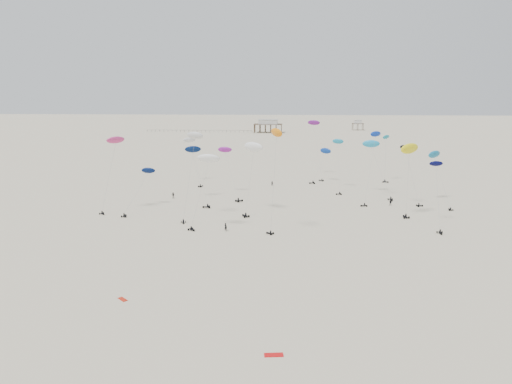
# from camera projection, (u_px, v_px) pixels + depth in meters

# --- Properties ---
(ground_plane) EXTENTS (900.00, 900.00, 0.00)m
(ground_plane) POSITION_uv_depth(u_px,v_px,m) (274.00, 159.00, 225.02)
(ground_plane) COLOR beige
(pavilion_main) EXTENTS (21.00, 13.00, 9.80)m
(pavilion_main) POSITION_uv_depth(u_px,v_px,m) (268.00, 127.00, 371.61)
(pavilion_main) COLOR brown
(pavilion_main) RESTS_ON ground
(pavilion_small) EXTENTS (9.00, 7.00, 8.00)m
(pavilion_small) POSITION_uv_depth(u_px,v_px,m) (358.00, 126.00, 396.13)
(pavilion_small) COLOR brown
(pavilion_small) RESTS_ON ground
(pier_fence) EXTENTS (80.20, 0.20, 1.50)m
(pier_fence) POSITION_uv_depth(u_px,v_px,m) (199.00, 131.00, 375.97)
(pier_fence) COLOR black
(pier_fence) RESTS_ON ground
(rig_0) EXTENTS (4.87, 9.67, 20.64)m
(rig_0) POSITION_uv_depth(u_px,v_px,m) (193.00, 150.00, 116.52)
(rig_0) COLOR black
(rig_0) RESTS_ON ground
(rig_1) EXTENTS (4.84, 15.79, 16.15)m
(rig_1) POSITION_uv_depth(u_px,v_px,m) (142.00, 183.00, 128.02)
(rig_1) COLOR black
(rig_1) RESTS_ON ground
(rig_2) EXTENTS (7.30, 15.79, 21.80)m
(rig_2) POSITION_uv_depth(u_px,v_px,m) (372.00, 153.00, 137.56)
(rig_2) COLOR black
(rig_2) RESTS_ON ground
(rig_3) EXTENTS (3.25, 11.97, 16.14)m
(rig_3) POSITION_uv_depth(u_px,v_px,m) (438.00, 191.00, 109.62)
(rig_3) COLOR black
(rig_3) RESTS_ON ground
(rig_4) EXTENTS (7.78, 13.38, 17.70)m
(rig_4) POSITION_uv_depth(u_px,v_px,m) (375.00, 153.00, 144.81)
(rig_4) COLOR black
(rig_4) RESTS_ON ground
(rig_5) EXTENTS (9.12, 15.83, 18.35)m
(rig_5) POSITION_uv_depth(u_px,v_px,m) (229.00, 164.00, 143.88)
(rig_5) COLOR black
(rig_5) RESTS_ON ground
(rig_6) EXTENTS (7.32, 5.02, 16.75)m
(rig_6) POSITION_uv_depth(u_px,v_px,m) (206.00, 168.00, 107.17)
(rig_6) COLOR black
(rig_6) RESTS_ON ground
(rig_7) EXTENTS (3.51, 7.12, 15.62)m
(rig_7) POSITION_uv_depth(u_px,v_px,m) (386.00, 153.00, 166.30)
(rig_7) COLOR black
(rig_7) RESTS_ON ground
(rig_8) EXTENTS (4.97, 16.25, 17.27)m
(rig_8) POSITION_uv_depth(u_px,v_px,m) (436.00, 160.00, 135.62)
(rig_8) COLOR black
(rig_8) RESTS_ON ground
(rig_9) EXTENTS (7.65, 8.54, 11.88)m
(rig_9) POSITION_uv_depth(u_px,v_px,m) (323.00, 158.00, 165.75)
(rig_9) COLOR black
(rig_9) RESTS_ON ground
(rig_10) EXTENTS (5.89, 17.05, 22.67)m
(rig_10) POSITION_uv_depth(u_px,v_px,m) (315.00, 130.00, 177.41)
(rig_10) COLOR black
(rig_10) RESTS_ON ground
(rig_11) EXTENTS (6.42, 5.04, 16.01)m
(rig_11) POSITION_uv_depth(u_px,v_px,m) (411.00, 167.00, 130.67)
(rig_11) COLOR black
(rig_11) RESTS_ON ground
(rig_12) EXTENTS (3.84, 13.35, 17.40)m
(rig_12) POSITION_uv_depth(u_px,v_px,m) (338.00, 155.00, 151.72)
(rig_12) COLOR black
(rig_12) RESTS_ON ground
(rig_13) EXTENTS (9.43, 15.09, 18.68)m
(rig_13) POSITION_uv_depth(u_px,v_px,m) (196.00, 163.00, 136.81)
(rig_13) COLOR black
(rig_13) RESTS_ON ground
(rig_14) EXTENTS (5.80, 8.93, 18.96)m
(rig_14) POSITION_uv_depth(u_px,v_px,m) (114.00, 150.00, 123.64)
(rig_14) COLOR black
(rig_14) RESTS_ON ground
(rig_15) EXTENTS (6.03, 6.76, 17.79)m
(rig_15) POSITION_uv_depth(u_px,v_px,m) (409.00, 157.00, 118.30)
(rig_15) COLOR black
(rig_15) RESTS_ON ground
(rig_16) EXTENTS (9.10, 14.54, 18.03)m
(rig_16) POSITION_uv_depth(u_px,v_px,m) (191.00, 149.00, 164.96)
(rig_16) COLOR black
(rig_16) RESTS_ON ground
(rig_17) EXTENTS (3.98, 4.99, 22.35)m
(rig_17) POSITION_uv_depth(u_px,v_px,m) (275.00, 150.00, 103.00)
(rig_17) COLOR black
(rig_17) RESTS_ON ground
(rig_18) EXTENTS (6.13, 10.90, 17.68)m
(rig_18) POSITION_uv_depth(u_px,v_px,m) (252.00, 156.00, 122.66)
(rig_18) COLOR black
(rig_18) RESTS_ON ground
(spectator_0) EXTENTS (0.93, 0.85, 2.10)m
(spectator_0) POSITION_uv_depth(u_px,v_px,m) (226.00, 231.00, 107.65)
(spectator_0) COLOR black
(spectator_0) RESTS_ON ground
(spectator_1) EXTENTS (1.06, 0.87, 1.89)m
(spectator_1) POSITION_uv_depth(u_px,v_px,m) (390.00, 206.00, 131.89)
(spectator_1) COLOR black
(spectator_1) RESTS_ON ground
(spectator_2) EXTENTS (1.31, 0.91, 2.02)m
(spectator_2) POSITION_uv_depth(u_px,v_px,m) (173.00, 198.00, 141.02)
(spectator_2) COLOR black
(spectator_2) RESTS_ON ground
(spectator_3) EXTENTS (0.70, 0.50, 1.89)m
(spectator_3) POSITION_uv_depth(u_px,v_px,m) (272.00, 186.00, 159.77)
(spectator_3) COLOR black
(spectator_3) RESTS_ON ground
(grounded_kite_a) EXTENTS (2.29, 1.16, 0.08)m
(grounded_kite_a) POSITION_uv_depth(u_px,v_px,m) (274.00, 355.00, 56.74)
(grounded_kite_a) COLOR red
(grounded_kite_a) RESTS_ON ground
(grounded_kite_b) EXTENTS (1.79, 1.75, 0.07)m
(grounded_kite_b) POSITION_uv_depth(u_px,v_px,m) (123.00, 300.00, 72.00)
(grounded_kite_b) COLOR red
(grounded_kite_b) RESTS_ON ground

